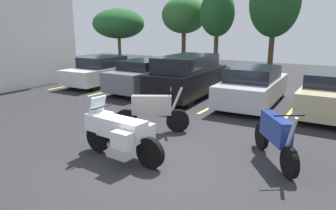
{
  "coord_description": "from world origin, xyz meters",
  "views": [
    {
      "loc": [
        3.64,
        -5.05,
        2.89
      ],
      "look_at": [
        -0.62,
        1.77,
        0.86
      ],
      "focal_mm": 32.88,
      "sensor_mm": 36.0,
      "label": 1
    }
  ],
  "objects": [
    {
      "name": "motorcycle_second",
      "position": [
        -1.17,
        1.81,
        0.59
      ],
      "size": [
        1.89,
        1.18,
        1.3
      ],
      "color": "black",
      "rests_on": "ground"
    },
    {
      "name": "car_black",
      "position": [
        -2.44,
        6.26,
        0.91
      ],
      "size": [
        2.05,
        4.82,
        1.78
      ],
      "color": "black",
      "rests_on": "ground"
    },
    {
      "name": "tree_far_left",
      "position": [
        -1.64,
        16.65,
        4.48
      ],
      "size": [
        3.29,
        3.29,
        6.73
      ],
      "color": "#4C3823",
      "rests_on": "ground"
    },
    {
      "name": "tree_center",
      "position": [
        -15.61,
        17.21,
        3.25
      ],
      "size": [
        4.7,
        4.7,
        4.6
      ],
      "color": "#4C3823",
      "rests_on": "ground"
    },
    {
      "name": "parking_stripes",
      "position": [
        -0.89,
        6.63,
        0.0
      ],
      "size": [
        16.13,
        4.94,
        0.01
      ],
      "color": "#EAE066",
      "rests_on": "ground"
    },
    {
      "name": "car_grey",
      "position": [
        -4.71,
        6.55,
        0.72
      ],
      "size": [
        1.8,
        4.62,
        1.47
      ],
      "color": "slate",
      "rests_on": "ground"
    },
    {
      "name": "ground",
      "position": [
        0.0,
        0.0,
        -0.05
      ],
      "size": [
        44.0,
        44.0,
        0.1
      ],
      "primitive_type": "cube",
      "color": "#262628"
    },
    {
      "name": "motorcycle_third",
      "position": [
        2.28,
        1.55,
        0.61
      ],
      "size": [
        1.36,
        1.81,
        1.27
      ],
      "color": "black",
      "rests_on": "ground"
    },
    {
      "name": "motorcycle_touring",
      "position": [
        -0.74,
        -0.11,
        0.65
      ],
      "size": [
        2.27,
        0.99,
        1.36
      ],
      "color": "black",
      "rests_on": "ground"
    },
    {
      "name": "tree_left",
      "position": [
        -6.13,
        17.69,
        3.94
      ],
      "size": [
        2.65,
        2.65,
        5.72
      ],
      "color": "#4C3823",
      "rests_on": "ground"
    },
    {
      "name": "car_white",
      "position": [
        -7.63,
        6.69,
        0.7
      ],
      "size": [
        1.99,
        4.64,
        1.46
      ],
      "color": "white",
      "rests_on": "ground"
    },
    {
      "name": "car_champagne",
      "position": [
        3.0,
        6.59,
        0.69
      ],
      "size": [
        1.94,
        4.37,
        1.43
      ],
      "color": "#C1B289",
      "rests_on": "ground"
    },
    {
      "name": "car_silver",
      "position": [
        0.26,
        6.51,
        0.72
      ],
      "size": [
        2.01,
        4.6,
        1.47
      ],
      "color": "#B7B7BC",
      "rests_on": "ground"
    },
    {
      "name": "tree_center_right",
      "position": [
        -9.74,
        18.95,
        3.92
      ],
      "size": [
        3.82,
        3.82,
        5.49
      ],
      "color": "#4C3823",
      "rests_on": "ground"
    }
  ]
}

